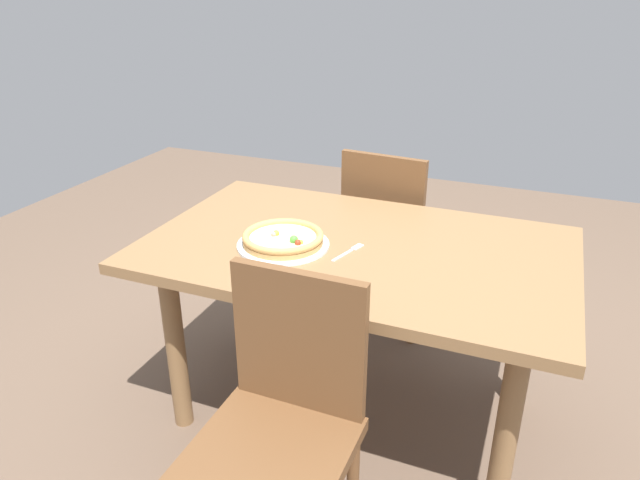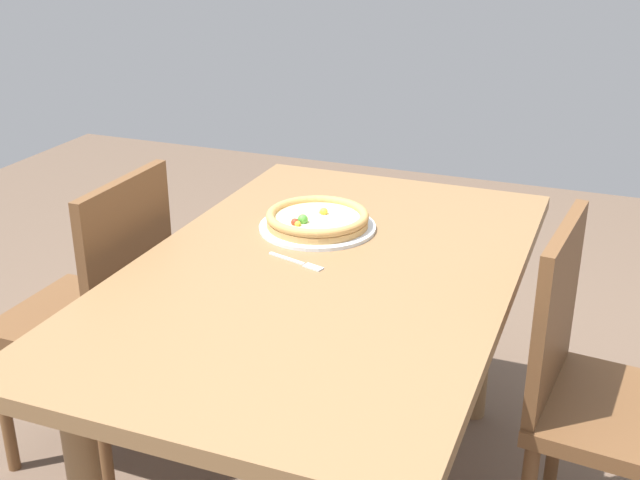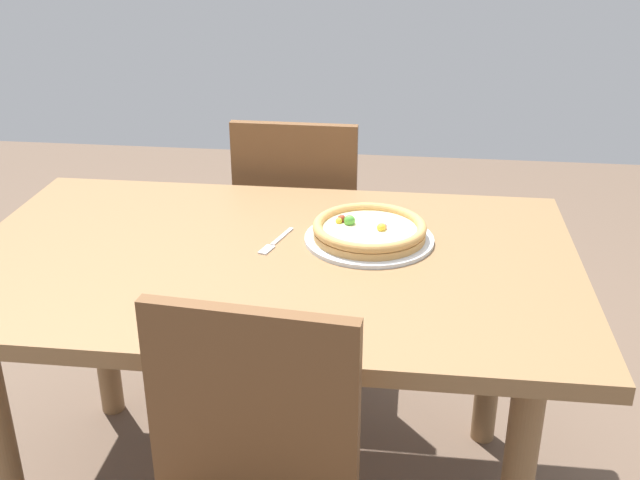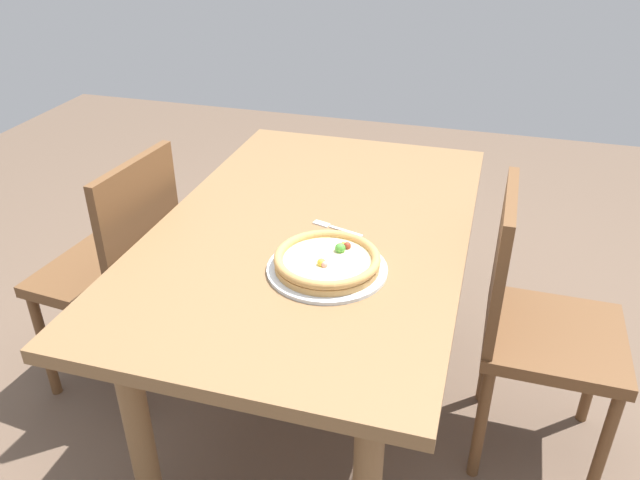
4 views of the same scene
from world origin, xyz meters
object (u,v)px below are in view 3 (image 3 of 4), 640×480
at_px(dining_table, 270,290).
at_px(plate, 369,239).
at_px(chair_near, 301,231).
at_px(pizza, 369,230).
at_px(fork, 275,243).

bearing_deg(dining_table, plate, -155.36).
xyz_separation_m(dining_table, chair_near, (0.02, -0.67, -0.14)).
xyz_separation_m(dining_table, plate, (-0.23, -0.11, 0.10)).
bearing_deg(plate, pizza, -27.38).
bearing_deg(plate, dining_table, 24.64).
distance_m(chair_near, plate, 0.66).
bearing_deg(chair_near, plate, -65.15).
height_order(chair_near, fork, chair_near).
distance_m(chair_near, fork, 0.65).
distance_m(dining_table, fork, 0.12).
bearing_deg(pizza, fork, 10.95).
relative_size(dining_table, chair_near, 1.64).
xyz_separation_m(pizza, fork, (0.23, 0.04, -0.03)).
xyz_separation_m(dining_table, fork, (-0.00, -0.06, 0.10)).
height_order(plate, pizza, pizza).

